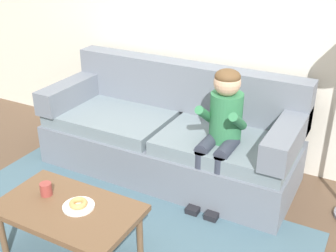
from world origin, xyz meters
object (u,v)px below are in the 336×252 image
object	(u,v)px
coffee_table	(68,213)
toy_controller	(65,189)
couch	(171,136)
donut	(78,203)
mug	(46,189)
person_child	(222,124)

from	to	relation	value
coffee_table	toy_controller	bearing A→B (deg)	134.75
couch	donut	size ratio (longest dim) A/B	19.06
couch	mug	distance (m)	1.34
mug	toy_controller	xyz separation A→B (m)	(-0.35, 0.53, -0.43)
couch	toy_controller	xyz separation A→B (m)	(-0.62, -0.78, -0.32)
coffee_table	mug	size ratio (longest dim) A/B	10.51
person_child	donut	size ratio (longest dim) A/B	9.18
person_child	donut	xyz separation A→B (m)	(-0.54, -1.11, -0.23)
couch	mug	bearing A→B (deg)	-101.45
coffee_table	mug	distance (m)	0.24
couch	donut	world-z (taller)	couch
couch	toy_controller	world-z (taller)	couch
mug	toy_controller	world-z (taller)	mug
coffee_table	mug	xyz separation A→B (m)	(-0.22, 0.04, 0.09)
mug	person_child	bearing A→B (deg)	53.09
couch	mug	world-z (taller)	couch
couch	coffee_table	bearing A→B (deg)	-92.03
couch	toy_controller	bearing A→B (deg)	-128.22
coffee_table	donut	bearing A→B (deg)	25.68
donut	toy_controller	world-z (taller)	donut
mug	toy_controller	distance (m)	0.77
donut	toy_controller	bearing A→B (deg)	139.56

